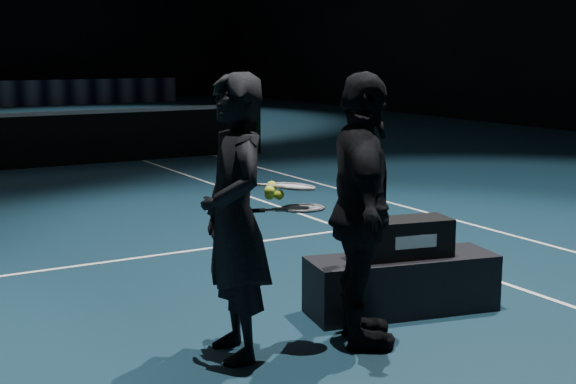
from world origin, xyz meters
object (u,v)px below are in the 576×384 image
player_b (362,211)px  racket_lower (303,208)px  racket_upper (294,187)px  racket_bag (403,238)px  tennis_balls (273,192)px  player_a (235,218)px  player_bench (402,284)px

player_b → racket_lower: (-0.38, 0.11, 0.04)m
racket_lower → racket_upper: size_ratio=1.00×
racket_lower → racket_upper: (-0.04, 0.05, 0.14)m
racket_lower → racket_upper: racket_upper is taller
player_b → racket_lower: 0.40m
racket_bag → tennis_balls: tennis_balls is taller
player_b → tennis_balls: (-0.57, 0.17, 0.15)m
player_a → tennis_balls: (0.25, -0.06, 0.15)m
player_bench → racket_lower: 1.32m
racket_upper → player_bench: bearing=24.2°
player_b → tennis_balls: player_b is taller
racket_lower → tennis_balls: 0.23m
player_a → racket_upper: size_ratio=2.69×
player_b → player_a: bearing=101.9°
player_bench → player_b: bearing=-137.2°
player_bench → tennis_balls: 1.52m
racket_lower → tennis_balls: tennis_balls is taller
player_bench → player_b: player_b is taller
player_b → racket_upper: size_ratio=2.69×
racket_bag → racket_upper: (-1.09, -0.24, 0.52)m
racket_bag → tennis_balls: 1.35m
player_a → racket_upper: (0.40, -0.07, 0.18)m
racket_bag → player_b: 0.85m
player_b → racket_lower: bearing=101.9°
racket_bag → racket_lower: 1.15m
racket_bag → player_a: bearing=-161.7°
player_a → racket_lower: size_ratio=2.69×
tennis_balls → racket_upper: bearing=-2.2°
racket_upper → tennis_balls: bearing=-170.4°
player_a → tennis_balls: player_a is taller
racket_upper → tennis_balls: racket_upper is taller
player_a → player_bench: bearing=104.4°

